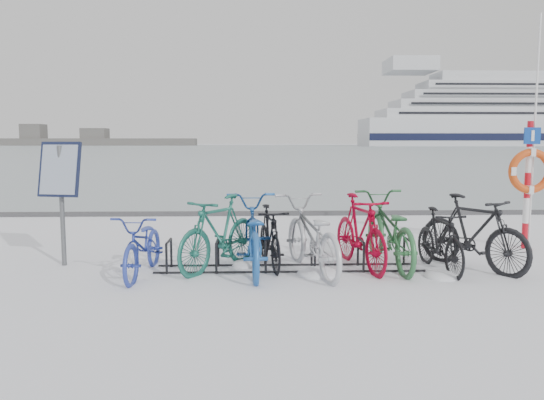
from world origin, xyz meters
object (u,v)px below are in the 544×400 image
at_px(lifebuoy_station, 530,171).
at_px(info_board, 60,177).
at_px(bike_rack, 289,258).
at_px(cruise_ferry, 518,118).

bearing_deg(lifebuoy_station, info_board, -172.36).
relative_size(bike_rack, lifebuoy_station, 0.97).
bearing_deg(cruise_ferry, info_board, -118.00).
distance_m(info_board, lifebuoy_station, 7.91).
height_order(info_board, cruise_ferry, cruise_ferry).
relative_size(bike_rack, info_board, 2.09).
bearing_deg(info_board, cruise_ferry, 73.64).
xyz_separation_m(bike_rack, cruise_ferry, (111.29, 216.26, 11.78)).
distance_m(info_board, cruise_ferry, 244.74).
xyz_separation_m(lifebuoy_station, cruise_ferry, (106.93, 214.85, 10.57)).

